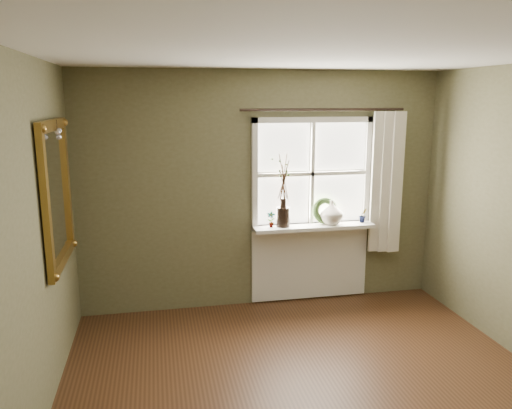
{
  "coord_description": "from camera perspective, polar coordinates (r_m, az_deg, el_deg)",
  "views": [
    {
      "loc": [
        -1.15,
        -3.02,
        2.29
      ],
      "look_at": [
        -0.22,
        1.55,
        1.3
      ],
      "focal_mm": 35.0,
      "sensor_mm": 36.0,
      "label": 1
    }
  ],
  "objects": [
    {
      "name": "curtain_rod",
      "position": [
        5.49,
        7.78,
        10.7
      ],
      "size": [
        1.84,
        0.03,
        0.03
      ],
      "primitive_type": "cylinder",
      "rotation": [
        0.0,
        1.57,
        0.0
      ],
      "color": "black",
      "rests_on": "wall_back"
    },
    {
      "name": "window_sill",
      "position": [
        5.59,
        6.61,
        -2.52
      ],
      "size": [
        1.36,
        0.26,
        0.04
      ],
      "primitive_type": "cube",
      "color": "silver",
      "rests_on": "wall_back"
    },
    {
      "name": "gilt_mirror",
      "position": [
        4.46,
        -21.81,
        1.18
      ],
      "size": [
        0.1,
        1.02,
        1.22
      ],
      "color": "white",
      "rests_on": "wall_left"
    },
    {
      "name": "cream_vase",
      "position": [
        5.62,
        8.63,
        -0.88
      ],
      "size": [
        0.28,
        0.28,
        0.27
      ],
      "primitive_type": "imported",
      "rotation": [
        0.0,
        0.0,
        -0.1
      ],
      "color": "silver",
      "rests_on": "window_sill"
    },
    {
      "name": "dark_jug",
      "position": [
        5.46,
        3.12,
        -1.42
      ],
      "size": [
        0.17,
        0.17,
        0.22
      ],
      "primitive_type": "cylinder",
      "rotation": [
        0.0,
        0.0,
        0.19
      ],
      "color": "black",
      "rests_on": "window_sill"
    },
    {
      "name": "wall_back",
      "position": [
        5.53,
        0.71,
        1.65
      ],
      "size": [
        4.0,
        0.1,
        2.6
      ],
      "primitive_type": "cube",
      "color": "brown",
      "rests_on": "ground"
    },
    {
      "name": "window_frame",
      "position": [
        5.58,
        6.41,
        3.53
      ],
      "size": [
        1.36,
        0.06,
        1.24
      ],
      "color": "silver",
      "rests_on": "wall_back"
    },
    {
      "name": "potted_plant_right",
      "position": [
        5.77,
        12.12,
        -1.21
      ],
      "size": [
        0.1,
        0.09,
        0.17
      ],
      "primitive_type": "imported",
      "rotation": [
        0.0,
        0.0,
        0.21
      ],
      "color": "#2F4820",
      "rests_on": "window_sill"
    },
    {
      "name": "curtain",
      "position": [
        5.82,
        14.59,
        2.42
      ],
      "size": [
        0.36,
        0.12,
        1.59
      ],
      "primitive_type": "cube",
      "color": "beige",
      "rests_on": "wall_back"
    },
    {
      "name": "wall_left",
      "position": [
        3.3,
        -26.88,
        -6.87
      ],
      "size": [
        0.1,
        4.5,
        2.6
      ],
      "primitive_type": "cube",
      "color": "brown",
      "rests_on": "ground"
    },
    {
      "name": "window_apron",
      "position": [
        5.81,
        6.17,
        -6.46
      ],
      "size": [
        1.36,
        0.04,
        0.88
      ],
      "primitive_type": "cube",
      "color": "silver",
      "rests_on": "ground"
    },
    {
      "name": "potted_plant_left",
      "position": [
        5.43,
        1.73,
        -1.71
      ],
      "size": [
        0.11,
        0.09,
        0.17
      ],
      "primitive_type": "imported",
      "rotation": [
        0.0,
        0.0,
        -0.35
      ],
      "color": "#2F4820",
      "rests_on": "window_sill"
    },
    {
      "name": "ceiling",
      "position": [
        3.24,
        9.79,
        17.24
      ],
      "size": [
        4.5,
        4.5,
        0.0
      ],
      "primitive_type": "plane",
      "color": "silver",
      "rests_on": "ground"
    },
    {
      "name": "wreath",
      "position": [
        5.64,
        7.89,
        -1.03
      ],
      "size": [
        0.31,
        0.16,
        0.31
      ],
      "primitive_type": "torus",
      "rotation": [
        1.36,
        0.0,
        0.09
      ],
      "color": "#2F4820",
      "rests_on": "window_sill"
    }
  ]
}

